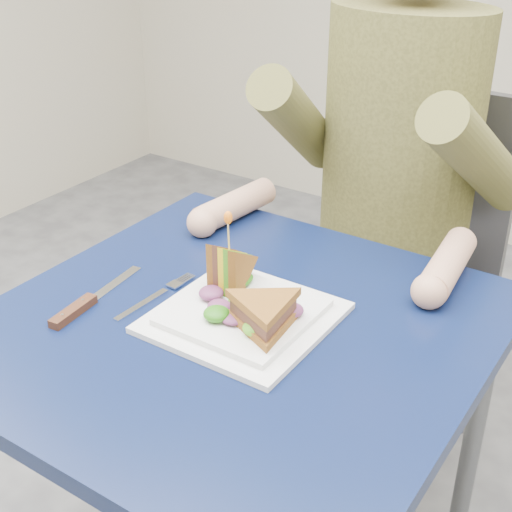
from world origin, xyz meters
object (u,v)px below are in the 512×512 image
Objects in this scene: table at (237,363)px; sandwich_upright at (229,269)px; chair at (404,254)px; sandwich_flat at (264,314)px; diner at (400,115)px; fork at (154,297)px; plate at (244,315)px; knife at (82,306)px.

table is 0.15m from sandwich_upright.
chair reaches higher than sandwich_flat.
diner is 6.10× the size of sandwich_upright.
fork is (-0.10, -0.07, -0.05)m from sandwich_upright.
sandwich_flat is at bearing -85.01° from chair.
fork is (-0.15, -0.61, -0.18)m from diner.
table is 6.14× the size of sandwich_upright.
plate is 2.13× the size of sandwich_upright.
fork is (-0.16, -0.03, -0.01)m from plate.
chair reaches higher than fork.
diner is at bearing 71.79° from knife.
table is 4.18× the size of fork.
table is 0.18m from fork.
chair is at bearing 90.62° from plate.
sandwich_flat is at bearing 1.26° from fork.
sandwich_flat reaches higher than knife.
table is at bearing -47.03° from sandwich_upright.
sandwich_upright is 0.25m from knife.
knife is at bearing -108.21° from diner.
diner is 3.36× the size of knife.
sandwich_flat is 0.98× the size of fork.
diner is 2.87× the size of plate.
diner is at bearing 75.85° from fork.
sandwich_flat is 1.45× the size of sandwich_upright.
sandwich_upright is 0.14m from fork.
knife is at bearing -162.22° from sandwich_flat.
table is at bearing -90.00° from diner.
fork is at bearing -102.02° from chair.
knife is (-0.23, -0.81, 0.20)m from chair.
sandwich_upright is at bearing 148.56° from sandwich_flat.
diner is at bearing 90.00° from table.
plate is at bearing 10.47° from fork.
diner is at bearing 90.74° from plate.
sandwich_upright is at bearing 42.64° from knife.
sandwich_flat reaches higher than fork.
knife is at bearing -130.55° from fork.
sandwich_flat is 0.22m from fork.
fork is (-0.15, -0.02, 0.08)m from table.
sandwich_upright is at bearing -95.55° from diner.
fork is (-0.15, -0.72, 0.19)m from chair.
diner is at bearing -90.00° from chair.
diner is at bearing 95.90° from sandwich_flat.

